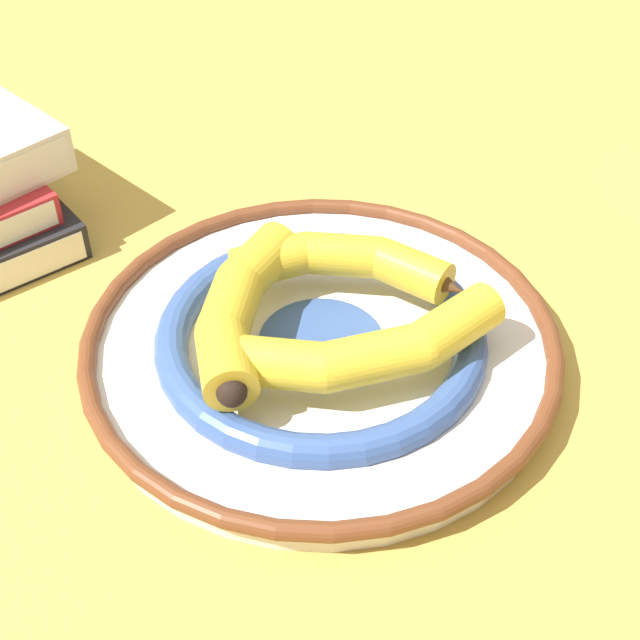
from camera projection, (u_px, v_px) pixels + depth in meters
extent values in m
plane|color=gold|center=(312.00, 397.00, 0.61)|extent=(2.80, 2.80, 0.00)
cylinder|color=white|center=(320.00, 350.00, 0.63)|extent=(0.33, 0.33, 0.02)
torus|color=#385699|center=(320.00, 337.00, 0.63)|extent=(0.23, 0.23, 0.02)
cylinder|color=#385699|center=(320.00, 340.00, 0.63)|extent=(0.09, 0.09, 0.00)
torus|color=brown|center=(320.00, 338.00, 0.63)|extent=(0.34, 0.34, 0.01)
cylinder|color=gold|center=(260.00, 262.00, 0.64)|extent=(0.06, 0.05, 0.04)
cylinder|color=gold|center=(231.00, 307.00, 0.60)|extent=(0.05, 0.04, 0.04)
cylinder|color=gold|center=(226.00, 362.00, 0.57)|extent=(0.06, 0.05, 0.04)
sphere|color=gold|center=(240.00, 282.00, 0.62)|extent=(0.04, 0.04, 0.04)
sphere|color=gold|center=(221.00, 334.00, 0.58)|extent=(0.04, 0.04, 0.04)
cone|color=#472D19|center=(280.00, 242.00, 0.66)|extent=(0.04, 0.04, 0.03)
sphere|color=black|center=(232.00, 392.00, 0.55)|extent=(0.02, 0.02, 0.02)
cylinder|color=yellow|center=(273.00, 363.00, 0.57)|extent=(0.03, 0.07, 0.03)
cylinder|color=yellow|center=(373.00, 358.00, 0.57)|extent=(0.06, 0.07, 0.03)
cylinder|color=yellow|center=(455.00, 325.00, 0.59)|extent=(0.07, 0.07, 0.03)
sphere|color=yellow|center=(324.00, 368.00, 0.56)|extent=(0.03, 0.03, 0.03)
sphere|color=yellow|center=(421.00, 347.00, 0.58)|extent=(0.03, 0.03, 0.03)
cone|color=#472D19|center=(223.00, 358.00, 0.57)|extent=(0.03, 0.03, 0.02)
sphere|color=black|center=(487.00, 304.00, 0.61)|extent=(0.02, 0.02, 0.02)
cylinder|color=gold|center=(412.00, 271.00, 0.64)|extent=(0.05, 0.06, 0.03)
cylinder|color=gold|center=(342.00, 255.00, 0.65)|extent=(0.03, 0.06, 0.03)
cylinder|color=gold|center=(271.00, 261.00, 0.65)|extent=(0.06, 0.06, 0.03)
sphere|color=gold|center=(380.00, 258.00, 0.65)|extent=(0.03, 0.03, 0.03)
sphere|color=gold|center=(305.00, 253.00, 0.65)|extent=(0.03, 0.03, 0.03)
cone|color=#472D19|center=(445.00, 285.00, 0.63)|extent=(0.03, 0.04, 0.02)
sphere|color=black|center=(235.00, 270.00, 0.64)|extent=(0.02, 0.02, 0.02)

